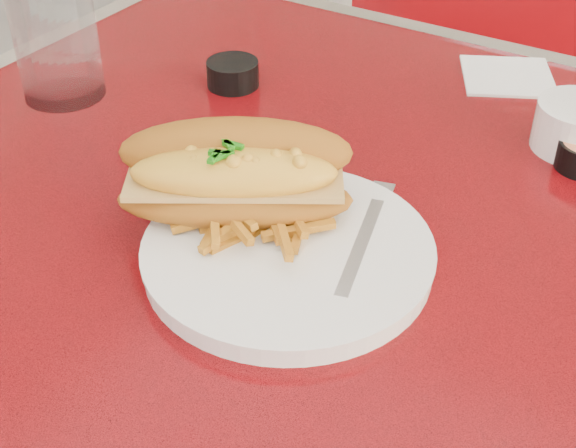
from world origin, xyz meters
The scene contains 8 objects.
diner_table centered at (0.00, 0.00, 0.61)m, with size 1.23×0.83×0.77m.
dinner_plate centered at (-0.10, -0.11, 0.78)m, with size 0.27×0.27×0.02m.
mac_hoagie centered at (-0.16, -0.09, 0.82)m, with size 0.22×0.19×0.09m.
fries_pile centered at (-0.14, -0.10, 0.80)m, with size 0.09×0.09×0.03m, color orange, non-canonical shape.
fork centered at (-0.05, -0.06, 0.79)m, with size 0.06×0.16×0.00m.
sauce_cup_left centered at (-0.32, 0.13, 0.79)m, with size 0.06×0.06×0.03m.
water_tumbler centered at (-0.47, 0.01, 0.85)m, with size 0.09×0.09×0.16m, color silver.
paper_napkin centered at (-0.06, 0.32, 0.77)m, with size 0.10×0.10×0.00m, color white.
Camera 1 is at (0.18, -0.55, 1.20)m, focal length 50.00 mm.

